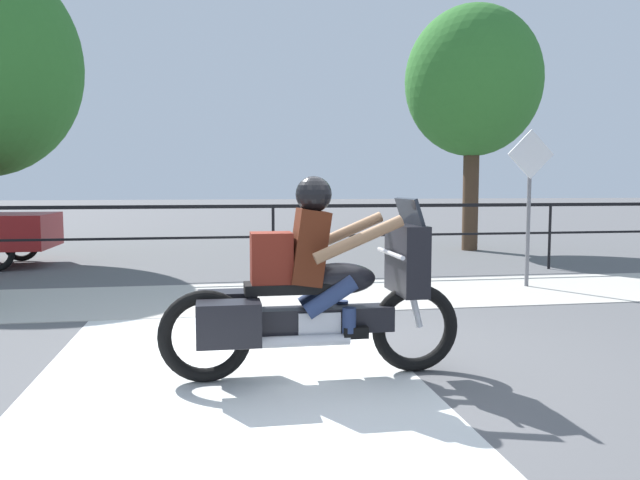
% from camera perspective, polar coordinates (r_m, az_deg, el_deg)
% --- Properties ---
extents(ground_plane, '(120.00, 120.00, 0.00)m').
position_cam_1_polar(ground_plane, '(5.46, 1.16, -11.48)').
color(ground_plane, '#565659').
extents(sidewalk_band, '(44.00, 2.40, 0.01)m').
position_cam_1_polar(sidewalk_band, '(8.74, -3.03, -5.14)').
color(sidewalk_band, '#B7B2A8').
rests_on(sidewalk_band, ground).
extents(crosswalk_band, '(3.05, 6.00, 0.01)m').
position_cam_1_polar(crosswalk_band, '(5.18, -8.42, -12.42)').
color(crosswalk_band, silver).
rests_on(crosswalk_band, ground).
extents(fence_railing, '(36.00, 0.05, 1.22)m').
position_cam_1_polar(fence_railing, '(10.62, -4.31, 1.86)').
color(fence_railing, black).
rests_on(fence_railing, ground).
extents(motorcycle, '(2.46, 0.76, 1.63)m').
position_cam_1_polar(motorcycle, '(5.02, -0.61, -4.61)').
color(motorcycle, black).
rests_on(motorcycle, ground).
extents(street_sign, '(0.74, 0.06, 2.38)m').
position_cam_1_polar(street_sign, '(9.93, 18.61, 4.52)').
color(street_sign, slate).
rests_on(street_sign, ground).
extents(tree_behind_sign, '(3.15, 3.15, 5.69)m').
position_cam_1_polar(tree_behind_sign, '(15.35, 13.81, 13.83)').
color(tree_behind_sign, '#473323').
rests_on(tree_behind_sign, ground).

